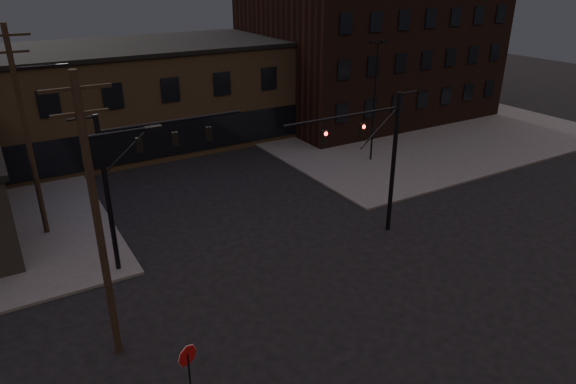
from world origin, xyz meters
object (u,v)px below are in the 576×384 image
Objects in this scene: parked_car_lot_b at (384,121)px; traffic_signal_far at (133,172)px; traffic_signal_near at (378,152)px; car_crossing at (204,134)px; parked_car_lot_a at (353,127)px; stop_sign at (188,362)px.

traffic_signal_far is at bearing 103.46° from parked_car_lot_b.
car_crossing is at bearing 95.15° from traffic_signal_near.
parked_car_lot_b reaches higher than parked_car_lot_a.
traffic_signal_far is 28.99m from parked_car_lot_b.
parked_car_lot_a is 3.70m from parked_car_lot_b.
car_crossing is at bearing 58.76° from traffic_signal_far.
car_crossing reaches higher than parked_car_lot_a.
traffic_signal_near reaches higher than car_crossing.
car_crossing is (-12.16, 5.09, -0.05)m from parked_car_lot_a.
parked_car_lot_a is (22.40, 11.78, -4.13)m from traffic_signal_far.
traffic_signal_far is at bearing 140.32° from parked_car_lot_a.
traffic_signal_far is 3.23× the size of stop_sign.
traffic_signal_far is 20.18m from car_crossing.
stop_sign is 0.58× the size of parked_car_lot_a.
traffic_signal_near is at bearing 25.90° from stop_sign.
parked_car_lot_b is at bearing -65.12° from parked_car_lot_a.
parked_car_lot_a is (10.32, 15.28, -4.05)m from traffic_signal_near.
parked_car_lot_a is 0.83× the size of parked_car_lot_b.
parked_car_lot_a is at bearing 55.96° from traffic_signal_near.
traffic_signal_far reaches higher than car_crossing.
traffic_signal_near is 1.00× the size of traffic_signal_far.
stop_sign is 35.08m from parked_car_lot_b.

